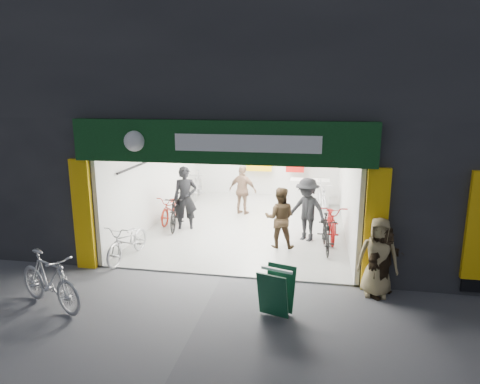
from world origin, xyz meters
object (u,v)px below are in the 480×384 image
(parked_bike, at_px, (49,280))
(sandwich_board, at_px, (276,290))
(bike_right_front, at_px, (326,234))
(pedestrian_near, at_px, (378,257))
(bike_left_front, at_px, (128,241))

(parked_bike, height_order, sandwich_board, parked_bike)
(bike_right_front, height_order, pedestrian_near, pedestrian_near)
(parked_bike, bearing_deg, bike_right_front, -28.39)
(parked_bike, bearing_deg, pedestrian_near, -50.81)
(bike_left_front, height_order, parked_bike, parked_bike)
(bike_left_front, relative_size, bike_right_front, 1.14)
(parked_bike, xyz_separation_m, sandwich_board, (4.29, 0.49, -0.07))
(bike_left_front, xyz_separation_m, pedestrian_near, (5.80, -0.90, 0.34))
(bike_right_front, bearing_deg, bike_left_front, -167.41)
(bike_right_front, height_order, parked_bike, parked_bike)
(bike_left_front, height_order, bike_right_front, bike_right_front)
(bike_right_front, xyz_separation_m, pedestrian_near, (0.97, -2.35, 0.34))
(bike_left_front, height_order, sandwich_board, bike_left_front)
(parked_bike, height_order, pedestrian_near, pedestrian_near)
(bike_left_front, xyz_separation_m, bike_right_front, (4.83, 1.45, 0.00))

